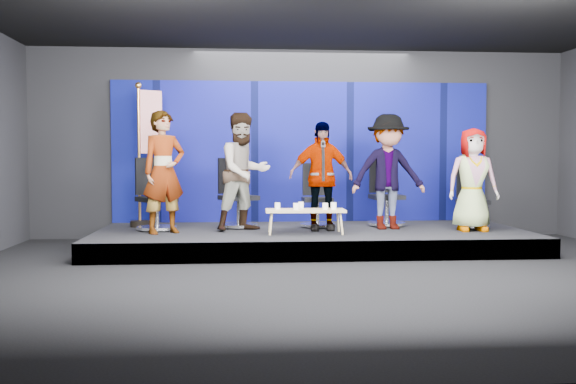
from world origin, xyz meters
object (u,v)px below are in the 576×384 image
(panelist_b, at_px, (244,172))
(coffee_table, at_px, (305,211))
(chair_a, at_px, (155,206))
(flag_stand, at_px, (146,151))
(chair_b, at_px, (237,205))
(panelist_d, at_px, (388,172))
(mug_c, at_px, (301,205))
(panelist_c, at_px, (321,176))
(mug_d, at_px, (325,206))
(chair_d, at_px, (386,204))
(mug_b, at_px, (296,206))
(chair_e, at_px, (472,208))
(mug_a, at_px, (277,206))
(chair_c, at_px, (317,206))
(panelist_e, at_px, (473,180))
(panelist_a, at_px, (164,172))

(panelist_b, bearing_deg, coffee_table, -55.29)
(chair_a, height_order, flag_stand, flag_stand)
(chair_b, distance_m, coffee_table, 1.45)
(panelist_d, distance_m, mug_c, 1.64)
(chair_a, xyz_separation_m, panelist_c, (2.71, -0.21, 0.50))
(chair_a, relative_size, chair_b, 1.00)
(chair_a, height_order, mug_d, chair_a)
(chair_d, distance_m, mug_b, 2.02)
(chair_a, relative_size, mug_d, 11.51)
(chair_e, xyz_separation_m, mug_b, (-3.07, -0.70, 0.09))
(mug_d, bearing_deg, chair_d, 42.81)
(chair_a, distance_m, mug_a, 2.07)
(chair_b, distance_m, mug_a, 1.10)
(chair_d, bearing_deg, panelist_c, -157.46)
(panelist_b, relative_size, mug_c, 18.07)
(chair_a, height_order, mug_a, chair_a)
(panelist_d, xyz_separation_m, flag_stand, (-4.07, 0.73, 0.36))
(chair_c, height_order, panelist_c, panelist_c)
(chair_b, bearing_deg, coffee_table, -71.01)
(flag_stand, bearing_deg, panelist_e, -39.90)
(coffee_table, distance_m, flag_stand, 3.07)
(chair_a, bearing_deg, chair_e, -31.97)
(panelist_a, xyz_separation_m, chair_d, (3.73, 0.84, -0.58))
(panelist_b, bearing_deg, panelist_e, -33.41)
(panelist_e, bearing_deg, chair_c, 164.02)
(chair_a, bearing_deg, panelist_a, -98.39)
(panelist_a, relative_size, panelist_d, 1.01)
(panelist_e, relative_size, mug_d, 16.16)
(chair_e, bearing_deg, mug_a, -168.07)
(coffee_table, bearing_deg, chair_a, 164.28)
(mug_a, xyz_separation_m, flag_stand, (-2.19, 1.20, 0.88))
(panelist_b, height_order, panelist_d, panelist_b)
(flag_stand, bearing_deg, chair_d, -31.40)
(chair_e, distance_m, coffee_table, 2.99)
(panelist_a, distance_m, panelist_e, 4.96)
(chair_e, relative_size, coffee_table, 0.82)
(chair_b, distance_m, mug_c, 1.31)
(chair_e, bearing_deg, panelist_d, -173.89)
(mug_b, xyz_separation_m, mug_c, (0.10, 0.22, 0.00))
(chair_e, bearing_deg, mug_c, -168.25)
(chair_a, relative_size, flag_stand, 0.48)
(chair_c, relative_size, chair_e, 1.06)
(mug_c, bearing_deg, panelist_d, 14.73)
(chair_c, height_order, mug_b, chair_c)
(chair_c, distance_m, mug_b, 1.14)
(mug_c, xyz_separation_m, flag_stand, (-2.57, 1.13, 0.88))
(mug_d, bearing_deg, panelist_a, 173.32)
(panelist_d, relative_size, flag_stand, 0.77)
(panelist_b, relative_size, chair_e, 1.86)
(panelist_a, bearing_deg, panelist_c, -25.54)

